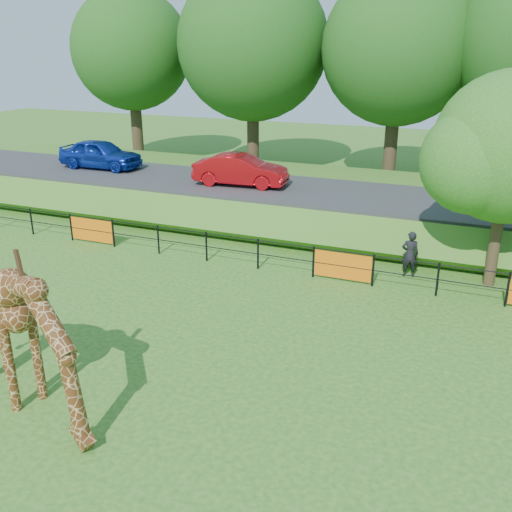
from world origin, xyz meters
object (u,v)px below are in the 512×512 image
object	(u,v)px
visitor	(410,254)
car_red	(241,170)
car_blue	(100,154)
tree_east	(512,154)
giraffe	(23,339)

from	to	relation	value
visitor	car_red	bearing A→B (deg)	-44.40
car_blue	car_red	xyz separation A→B (m)	(8.02, -0.69, -0.04)
tree_east	car_blue	bearing A→B (deg)	165.73
car_red	car_blue	bearing A→B (deg)	80.00
giraffe	car_red	world-z (taller)	giraffe
visitor	tree_east	bearing A→B (deg)	170.95
giraffe	tree_east	xyz separation A→B (m)	(9.11, 10.91, 2.63)
giraffe	visitor	distance (m)	12.45
car_red	visitor	bearing A→B (deg)	-123.61
car_blue	visitor	size ratio (longest dim) A/B	2.69
giraffe	car_blue	world-z (taller)	giraffe
visitor	tree_east	xyz separation A→B (m)	(2.64, 0.32, 3.49)
car_red	visitor	size ratio (longest dim) A/B	2.64
car_blue	visitor	distance (m)	16.96
car_red	tree_east	distance (m)	11.70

